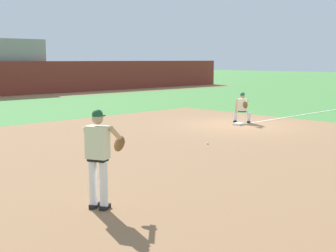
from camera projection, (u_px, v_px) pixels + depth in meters
name	position (u px, v px, depth m)	size (l,w,h in m)	color
ground_plane	(239.00, 125.00, 19.72)	(160.00, 160.00, 0.00)	#47843D
infield_dirt_patch	(196.00, 151.00, 14.18)	(18.00, 18.00, 0.01)	#936B47
warning_track_strip	(17.00, 97.00, 33.92)	(48.00, 3.20, 0.01)	#936B47
foul_line_stripe	(324.00, 111.00, 24.85)	(14.88, 0.10, 0.00)	white
first_base_bag	(239.00, 124.00, 19.71)	(0.38, 0.38, 0.09)	white
baseball	(208.00, 143.00, 15.24)	(0.07, 0.07, 0.07)	white
pitcher	(100.00, 153.00, 8.53)	(0.83, 0.59, 1.86)	black
first_baseman	(242.00, 106.00, 20.27)	(0.84, 0.99, 1.34)	black
outfield_wall	(4.00, 79.00, 35.16)	(48.00, 0.50, 2.60)	maroon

